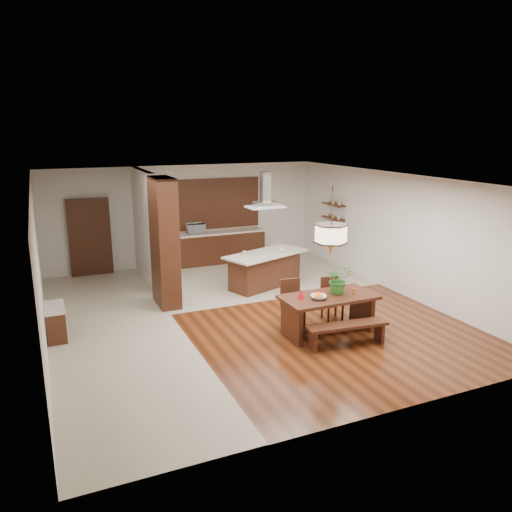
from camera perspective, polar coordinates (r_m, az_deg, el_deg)
name	(u,v)px	position (r m, az deg, el deg)	size (l,w,h in m)	color
room_shell	(243,220)	(10.45, -1.51, 4.15)	(9.00, 9.04, 2.92)	#3E1A0B
tile_hallway	(115,332)	(10.36, -15.82, -8.38)	(2.50, 9.00, 0.01)	#BEB39E
tile_kitchen	(251,276)	(13.64, -0.56, -2.28)	(5.50, 4.00, 0.01)	#BEB39E
soffit_band	(243,180)	(10.33, -1.54, 8.65)	(8.00, 9.00, 0.02)	#3D220F
partition_pier	(164,243)	(11.28, -10.42, 1.51)	(0.45, 1.00, 2.90)	black
partition_stub	(145,226)	(13.29, -12.54, 3.34)	(0.18, 2.40, 2.90)	silver
hallway_console	(56,322)	(10.37, -21.93, -7.03)	(0.37, 0.88, 0.63)	black
hallway_doorway	(90,237)	(14.27, -18.46, 2.04)	(1.10, 0.20, 2.10)	black
rear_counter	(221,247)	(14.97, -4.00, 1.06)	(2.60, 0.62, 0.95)	black
kitchen_window	(217,203)	(14.97, -4.42, 6.02)	(2.60, 0.08, 1.50)	#99542E
shelf_lower	(333,218)	(14.61, 8.79, 4.29)	(0.26, 0.90, 0.04)	black
shelf_upper	(334,204)	(14.54, 8.85, 5.84)	(0.26, 0.90, 0.04)	black
dining_table	(328,306)	(9.86, 8.26, -5.63)	(1.86, 0.94, 0.77)	black
dining_bench	(347,335)	(9.47, 10.35, -8.85)	(1.55, 0.34, 0.44)	black
dining_chair_left	(293,304)	(10.13, 4.30, -5.49)	(0.43, 0.43, 0.96)	black
dining_chair_right	(333,299)	(10.59, 8.74, -4.91)	(0.40, 0.40, 0.90)	black
pendant_lantern	(331,221)	(9.42, 8.62, 4.00)	(0.64, 0.64, 1.31)	beige
foliage_plant	(338,279)	(9.88, 9.40, -2.63)	(0.52, 0.45, 0.57)	#286B23
fruit_bowl	(319,297)	(9.57, 7.17, -4.68)	(0.30, 0.30, 0.07)	beige
napkin_cone	(301,294)	(9.54, 5.17, -4.30)	(0.13, 0.13, 0.20)	red
gold_ornament	(354,291)	(9.97, 11.13, -3.96)	(0.07, 0.07, 0.10)	gold
kitchen_island	(265,269)	(12.62, 1.03, -1.53)	(2.34, 1.62, 0.89)	black
range_hood	(265,190)	(12.23, 1.06, 7.56)	(0.90, 0.55, 0.87)	silver
island_cup	(282,250)	(12.56, 3.00, 0.67)	(0.14, 0.14, 0.11)	silver
microwave	(196,229)	(14.62, -6.90, 3.14)	(0.51, 0.35, 0.28)	silver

